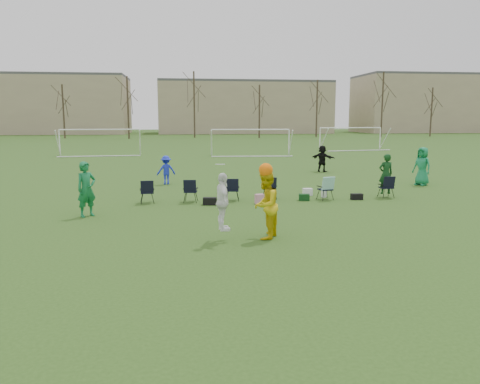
{
  "coord_description": "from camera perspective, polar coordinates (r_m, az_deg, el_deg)",
  "views": [
    {
      "loc": [
        -2.52,
        -11.53,
        3.52
      ],
      "look_at": [
        -0.73,
        2.56,
        1.25
      ],
      "focal_mm": 35.0,
      "sensor_mm": 36.0,
      "label": 1
    }
  ],
  "objects": [
    {
      "name": "fielder_green_far",
      "position": [
        26.26,
        21.32,
        2.95
      ],
      "size": [
        1.02,
        1.16,
        2.0
      ],
      "primitive_type": "imported",
      "rotation": [
        0.0,
        0.0,
        -1.08
      ],
      "color": "#167F4D",
      "rests_on": "ground"
    },
    {
      "name": "goal_left",
      "position": [
        46.17,
        -16.69,
        6.72
      ],
      "size": [
        7.39,
        0.76,
        2.46
      ],
      "rotation": [
        0.0,
        0.0,
        0.09
      ],
      "color": "white",
      "rests_on": "ground"
    },
    {
      "name": "fielder_black",
      "position": [
        31.02,
        10.0,
        4.03
      ],
      "size": [
        1.51,
        1.49,
        1.73
      ],
      "primitive_type": "imported",
      "rotation": [
        0.0,
        0.0,
        2.37
      ],
      "color": "black",
      "rests_on": "ground"
    },
    {
      "name": "goal_mid",
      "position": [
        44.05,
        1.28,
        7.0
      ],
      "size": [
        7.4,
        0.63,
        2.46
      ],
      "rotation": [
        0.0,
        0.0,
        -0.07
      ],
      "color": "white",
      "rests_on": "ground"
    },
    {
      "name": "building_row",
      "position": [
        107.96,
        -2.37,
        10.38
      ],
      "size": [
        126.0,
        16.0,
        13.0
      ],
      "color": "tan",
      "rests_on": "ground"
    },
    {
      "name": "fielder_green_near",
      "position": [
        17.53,
        -18.21,
        0.33
      ],
      "size": [
        0.86,
        0.83,
        1.98
      ],
      "primitive_type": "imported",
      "rotation": [
        0.0,
        0.0,
        0.7
      ],
      "color": "#136D3A",
      "rests_on": "ground"
    },
    {
      "name": "fielder_blue",
      "position": [
        25.1,
        -9.0,
        2.66
      ],
      "size": [
        1.09,
        0.78,
        1.52
      ],
      "primitive_type": "imported",
      "rotation": [
        0.0,
        0.0,
        3.38
      ],
      "color": "#1B2CCD",
      "rests_on": "ground"
    },
    {
      "name": "tree_line",
      "position": [
        81.44,
        -5.39,
        10.14
      ],
      "size": [
        110.28,
        3.28,
        11.4
      ],
      "color": "#382B21",
      "rests_on": "ground"
    },
    {
      "name": "sideline_setup",
      "position": [
        20.27,
        5.54,
        0.63
      ],
      "size": [
        11.1,
        2.11,
        1.93
      ],
      "color": "#103C17",
      "rests_on": "ground"
    },
    {
      "name": "ground",
      "position": [
        12.32,
        4.9,
        -7.56
      ],
      "size": [
        260.0,
        260.0,
        0.0
      ],
      "primitive_type": "plane",
      "color": "#2B4D18",
      "rests_on": "ground"
    },
    {
      "name": "center_contest",
      "position": [
        13.5,
        1.59,
        -1.36
      ],
      "size": [
        2.08,
        1.27,
        2.26
      ],
      "color": "white",
      "rests_on": "ground"
    },
    {
      "name": "goal_right",
      "position": [
        52.91,
        13.35,
        7.1
      ],
      "size": [
        7.35,
        1.14,
        2.46
      ],
      "rotation": [
        0.0,
        0.0,
        0.14
      ],
      "color": "white",
      "rests_on": "ground"
    }
  ]
}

